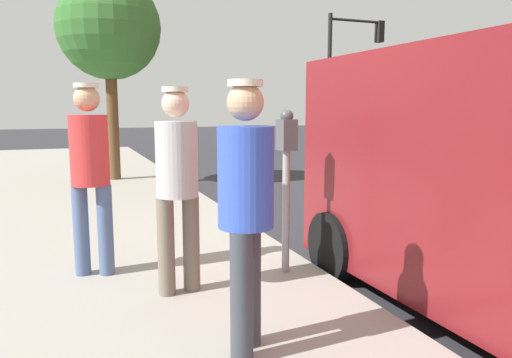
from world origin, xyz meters
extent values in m
plane|color=#2D2D33|center=(0.00, 0.00, 0.00)|extent=(80.00, 80.00, 0.00)
cube|color=#9E998E|center=(3.50, 0.00, 0.07)|extent=(5.00, 32.00, 0.15)
cylinder|color=gray|center=(1.35, 0.00, 0.72)|extent=(0.07, 0.07, 1.15)
cube|color=#4C4C51|center=(1.35, 0.00, 1.44)|extent=(0.14, 0.18, 0.28)
sphere|color=#47474C|center=(1.35, 0.00, 1.61)|extent=(0.12, 0.12, 0.12)
cylinder|color=#726656|center=(2.50, 0.16, 0.56)|extent=(0.14, 0.14, 0.81)
cylinder|color=#726656|center=(2.28, 0.13, 0.56)|extent=(0.14, 0.14, 0.81)
cylinder|color=#B7B7B7|center=(2.39, 0.15, 1.27)|extent=(0.34, 0.34, 0.61)
sphere|color=beige|center=(2.39, 0.15, 1.72)|extent=(0.22, 0.22, 0.22)
cylinder|color=silver|center=(2.39, 0.15, 1.83)|extent=(0.21, 0.21, 0.04)
cylinder|color=#4C608C|center=(3.14, -0.61, 0.57)|extent=(0.14, 0.14, 0.84)
cylinder|color=#4C608C|center=(2.93, -0.54, 0.57)|extent=(0.14, 0.14, 0.84)
cylinder|color=red|center=(3.03, -0.57, 1.31)|extent=(0.34, 0.34, 0.63)
sphere|color=tan|center=(3.03, -0.57, 1.76)|extent=(0.23, 0.23, 0.23)
cylinder|color=silver|center=(3.03, -0.57, 1.88)|extent=(0.22, 0.22, 0.04)
cylinder|color=#383D47|center=(2.28, 1.39, 0.56)|extent=(0.14, 0.14, 0.81)
cylinder|color=#383D47|center=(2.16, 1.21, 0.56)|extent=(0.14, 0.14, 0.81)
cylinder|color=blue|center=(2.22, 1.30, 1.27)|extent=(0.34, 0.34, 0.61)
sphere|color=tan|center=(2.22, 1.30, 1.71)|extent=(0.22, 0.22, 0.22)
cylinder|color=silver|center=(2.22, 1.30, 1.82)|extent=(0.21, 0.21, 0.04)
cube|color=black|center=(-0.12, -0.41, 1.56)|extent=(1.84, 0.10, 0.88)
cylinder|color=black|center=(0.83, 0.00, 0.34)|extent=(0.23, 0.68, 0.68)
cylinder|color=black|center=(-1.07, -0.02, 0.34)|extent=(0.23, 0.68, 0.68)
cylinder|color=black|center=(-6.13, -12.37, 2.60)|extent=(0.16, 0.16, 5.20)
cylinder|color=black|center=(-7.33, -12.37, 5.00)|extent=(2.40, 0.10, 0.10)
cube|color=black|center=(-8.33, -12.37, 4.65)|extent=(0.24, 0.32, 0.80)
sphere|color=red|center=(-8.33, -12.54, 4.90)|extent=(0.17, 0.17, 0.17)
sphere|color=yellow|center=(-8.33, -12.54, 4.65)|extent=(0.17, 0.17, 0.17)
sphere|color=green|center=(-8.33, -12.54, 4.40)|extent=(0.17, 0.17, 0.17)
cylinder|color=brown|center=(2.30, -6.83, 1.38)|extent=(0.24, 0.24, 2.45)
sphere|color=#356F2E|center=(2.30, -6.83, 3.36)|extent=(2.15, 2.15, 2.15)
camera|label=1|loc=(3.20, 3.98, 1.68)|focal=33.77mm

